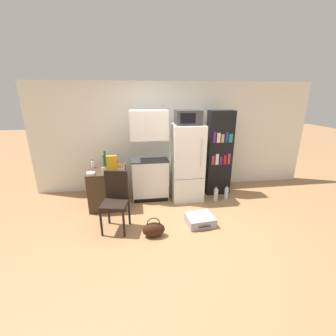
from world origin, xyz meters
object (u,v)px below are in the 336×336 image
(handbag, at_px, (154,229))
(side_table, at_px, (109,187))
(refrigerator, at_px, (187,163))
(bottle_clear_short, at_px, (103,170))
(bottle_milk_white, at_px, (93,164))
(cereal_box, at_px, (112,163))
(bookshelf, at_px, (219,153))
(bowl, at_px, (91,173))
(suitcase_large_flat, at_px, (200,220))
(kitchen_hutch, at_px, (150,161))
(chair, at_px, (116,196))
(water_bottle_middle, at_px, (226,193))
(microwave, at_px, (188,117))
(water_bottle_front, at_px, (216,194))
(bottle_ketchup_red, at_px, (116,163))
(bottle_green_tall, at_px, (105,160))

(handbag, bearing_deg, side_table, 123.01)
(refrigerator, xyz_separation_m, bottle_clear_short, (-1.66, -0.36, 0.04))
(bottle_milk_white, xyz_separation_m, handbag, (1.09, -1.37, -0.71))
(cereal_box, bearing_deg, bookshelf, 9.66)
(bowl, xyz_separation_m, suitcase_large_flat, (1.89, -0.70, -0.71))
(suitcase_large_flat, bearing_deg, kitchen_hutch, 118.15)
(side_table, distance_m, chair, 0.93)
(suitcase_large_flat, bearing_deg, water_bottle_middle, 41.01)
(microwave, bearing_deg, bookshelf, 11.85)
(bowl, distance_m, cereal_box, 0.42)
(bowl, bearing_deg, water_bottle_front, 3.13)
(side_table, height_order, chair, chair)
(bookshelf, distance_m, water_bottle_middle, 0.87)
(refrigerator, bearing_deg, handbag, -121.81)
(bookshelf, relative_size, bowl, 11.64)
(kitchen_hutch, height_order, bowl, kitchen_hutch)
(bottle_ketchup_red, distance_m, bowl, 0.60)
(chair, bearing_deg, refrigerator, 46.69)
(kitchen_hutch, xyz_separation_m, water_bottle_middle, (1.62, -0.28, -0.72))
(bottle_milk_white, bearing_deg, side_table, -24.59)
(handbag, bearing_deg, bottle_green_tall, 120.53)
(refrigerator, bearing_deg, kitchen_hutch, 173.91)
(cereal_box, bearing_deg, bottle_green_tall, 115.41)
(refrigerator, distance_m, bowl, 1.92)
(bookshelf, relative_size, bottle_clear_short, 11.87)
(bowl, relative_size, cereal_box, 0.53)
(water_bottle_middle, bearing_deg, bottle_milk_white, 175.05)
(suitcase_large_flat, bearing_deg, side_table, 143.04)
(bookshelf, xyz_separation_m, bottle_milk_white, (-2.66, -0.11, -0.09))
(bottle_green_tall, height_order, bottle_ketchup_red, bottle_green_tall)
(bottle_ketchup_red, bearing_deg, bottle_milk_white, 178.53)
(refrigerator, bearing_deg, bottle_milk_white, 178.73)
(chair, bearing_deg, suitcase_large_flat, 7.39)
(kitchen_hutch, height_order, suitcase_large_flat, kitchen_hutch)
(bottle_green_tall, xyz_separation_m, bottle_clear_short, (0.02, -0.49, -0.06))
(microwave, height_order, bowl, microwave)
(bottle_clear_short, relative_size, suitcase_large_flat, 0.31)
(bottle_ketchup_red, distance_m, chair, 1.03)
(bookshelf, xyz_separation_m, bowl, (-2.63, -0.54, -0.14))
(cereal_box, bearing_deg, suitcase_large_flat, -29.47)
(bowl, xyz_separation_m, water_bottle_middle, (2.73, 0.19, -0.66))
(bookshelf, relative_size, handbag, 5.12)
(bottle_clear_short, xyz_separation_m, cereal_box, (0.15, 0.13, 0.08))
(bookshelf, bearing_deg, bottle_milk_white, -177.57)
(handbag, bearing_deg, kitchen_hutch, 88.00)
(bottle_ketchup_red, relative_size, bowl, 1.09)
(bottle_green_tall, distance_m, bottle_milk_white, 0.26)
(bottle_clear_short, distance_m, water_bottle_middle, 2.61)
(water_bottle_front, bearing_deg, kitchen_hutch, 166.45)
(microwave, bearing_deg, bottle_ketchup_red, 178.74)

